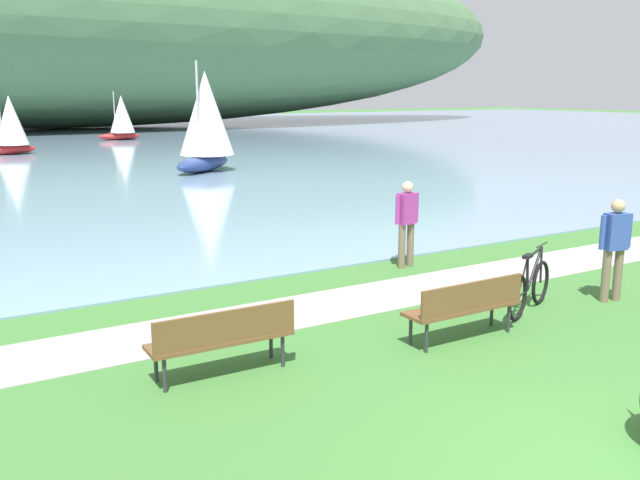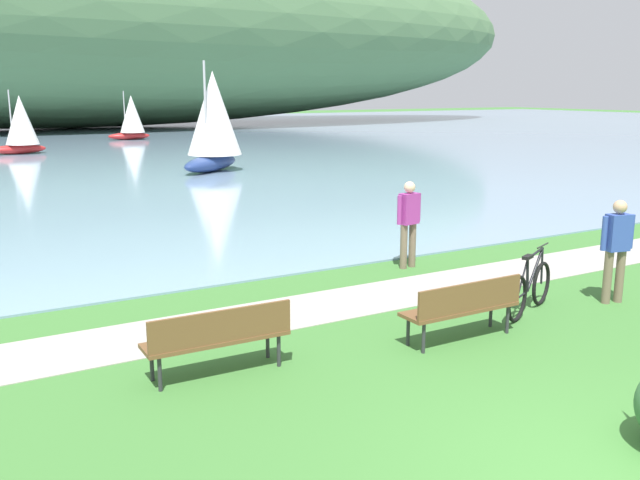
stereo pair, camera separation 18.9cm
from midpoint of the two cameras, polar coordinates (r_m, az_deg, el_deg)
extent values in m
ellipsoid|color=#4C7047|center=(67.81, -21.20, 16.70)|extent=(98.88, 28.00, 19.17)
cube|color=#A39E93|center=(11.11, -1.65, -5.74)|extent=(60.00, 1.50, 0.01)
cube|color=brown|center=(8.66, -8.81, -8.08)|extent=(1.81, 0.52, 0.05)
cube|color=brown|center=(8.40, -8.34, -7.08)|extent=(1.80, 0.08, 0.40)
cylinder|color=#2D2D33|center=(8.67, -13.96, -9.88)|extent=(0.05, 0.05, 0.45)
cylinder|color=#2D2D33|center=(9.16, -4.65, -8.31)|extent=(0.05, 0.05, 0.45)
cylinder|color=#2D2D33|center=(8.37, -13.30, -10.67)|extent=(0.05, 0.05, 0.45)
cylinder|color=#2D2D33|center=(8.88, -3.70, -8.99)|extent=(0.05, 0.05, 0.45)
cube|color=brown|center=(9.93, 11.03, -5.49)|extent=(1.80, 0.49, 0.05)
cube|color=brown|center=(9.71, 11.91, -4.53)|extent=(1.80, 0.05, 0.40)
cylinder|color=#2D2D33|center=(9.65, 6.90, -7.29)|extent=(0.05, 0.05, 0.45)
cylinder|color=#2D2D33|center=(10.62, 13.44, -5.70)|extent=(0.05, 0.05, 0.45)
cylinder|color=#2D2D33|center=(9.40, 8.18, -7.85)|extent=(0.05, 0.05, 0.45)
cylinder|color=#2D2D33|center=(10.40, 14.75, -6.16)|extent=(0.05, 0.05, 0.45)
torus|color=black|center=(11.85, 17.23, -3.36)|extent=(0.69, 0.34, 0.72)
torus|color=black|center=(10.89, 15.44, -4.61)|extent=(0.69, 0.34, 0.72)
cylinder|color=black|center=(11.46, 16.78, -2.25)|extent=(0.57, 0.28, 0.61)
cylinder|color=black|center=(11.37, 16.80, -0.99)|extent=(0.62, 0.30, 0.09)
cylinder|color=black|center=(11.17, 16.22, -2.72)|extent=(0.13, 0.09, 0.54)
cylinder|color=black|center=(11.08, 15.83, -4.29)|extent=(0.40, 0.20, 0.05)
cylinder|color=black|center=(10.98, 15.84, -3.01)|extent=(0.35, 0.17, 0.56)
cylinder|color=black|center=(11.75, 17.28, -1.97)|extent=(0.09, 0.07, 0.60)
cube|color=black|center=(11.06, 16.24, -1.29)|extent=(0.26, 0.19, 0.05)
cylinder|color=black|center=(11.66, 17.34, -0.38)|extent=(0.45, 0.21, 0.02)
cylinder|color=#72604C|center=(13.63, 6.35, -0.52)|extent=(0.14, 0.14, 0.88)
cylinder|color=#72604C|center=(13.80, 7.04, -0.38)|extent=(0.14, 0.14, 0.88)
cube|color=#9E338C|center=(13.57, 6.77, 2.60)|extent=(0.41, 0.27, 0.60)
sphere|color=beige|center=(13.51, 6.82, 4.35)|extent=(0.22, 0.22, 0.22)
cylinder|color=#9E338C|center=(13.39, 6.00, 2.48)|extent=(0.09, 0.09, 0.56)
cylinder|color=#9E338C|center=(13.76, 7.52, 2.71)|extent=(0.09, 0.09, 0.56)
cylinder|color=#72604C|center=(12.31, 22.03, -2.76)|extent=(0.14, 0.14, 0.88)
cylinder|color=#72604C|center=(12.46, 22.88, -2.65)|extent=(0.14, 0.14, 0.88)
cube|color=#334CA5|center=(12.22, 22.74, 0.65)|extent=(0.42, 0.30, 0.60)
sphere|color=tan|center=(12.15, 22.90, 2.59)|extent=(0.22, 0.22, 0.22)
cylinder|color=#334CA5|center=(12.06, 21.80, 0.58)|extent=(0.09, 0.09, 0.56)
cylinder|color=#334CA5|center=(12.39, 23.65, 0.72)|extent=(0.09, 0.09, 0.56)
ellipsoid|color=#B22323|center=(41.03, -24.41, 6.78)|extent=(2.96, 1.11, 0.51)
cylinder|color=#B2B2B2|center=(40.89, -24.93, 9.11)|extent=(0.07, 0.07, 2.90)
cone|color=white|center=(41.00, -24.23, 8.97)|extent=(1.89, 1.89, 2.61)
ellipsoid|color=#B22323|center=(50.42, -16.29, 8.19)|extent=(2.88, 1.05, 0.49)
cylinder|color=#B2B2B2|center=(50.30, -16.65, 10.05)|extent=(0.07, 0.07, 2.82)
cone|color=white|center=(50.39, -16.09, 9.92)|extent=(1.82, 1.82, 2.54)
ellipsoid|color=navy|center=(29.96, -9.74, 6.22)|extent=(3.71, 3.30, 0.68)
cylinder|color=#B2B2B2|center=(29.55, -10.20, 10.56)|extent=(0.10, 0.10, 3.89)
cone|color=white|center=(30.14, -9.54, 10.25)|extent=(3.25, 3.25, 3.50)
camera|label=1|loc=(0.09, -90.47, -0.10)|focal=38.93mm
camera|label=2|loc=(0.09, 89.53, 0.10)|focal=38.93mm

